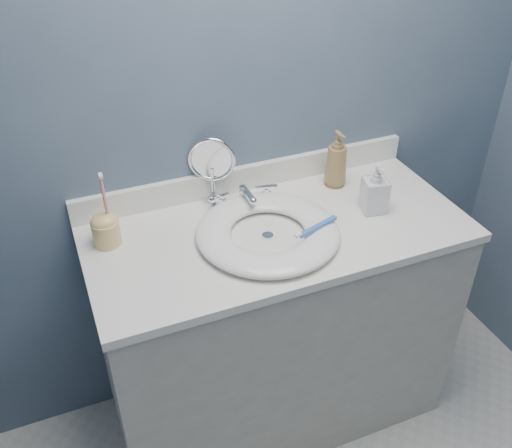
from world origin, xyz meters
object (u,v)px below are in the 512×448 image
soap_bottle_amber (337,159)px  soap_bottle_clear (375,188)px  toothbrush_holder (106,228)px  makeup_mirror (212,167)px

soap_bottle_amber → soap_bottle_clear: 0.20m
soap_bottle_clear → toothbrush_holder: (-0.85, 0.15, -0.03)m
soap_bottle_amber → soap_bottle_clear: size_ratio=1.20×
makeup_mirror → soap_bottle_amber: (0.43, -0.07, -0.03)m
makeup_mirror → toothbrush_holder: bearing=-140.2°
soap_bottle_amber → makeup_mirror: bearing=170.7°
soap_bottle_amber → toothbrush_holder: (-0.81, -0.04, -0.05)m
soap_bottle_amber → toothbrush_holder: size_ratio=0.84×
soap_bottle_amber → soap_bottle_clear: bearing=-79.2°
makeup_mirror → soap_bottle_clear: size_ratio=1.37×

